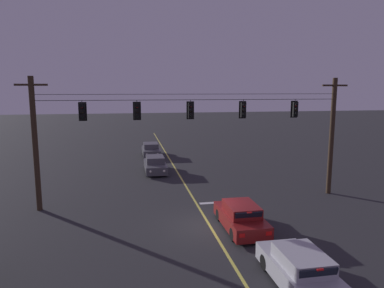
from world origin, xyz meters
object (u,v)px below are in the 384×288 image
Objects in this scene: traffic_light_centre at (191,110)px; traffic_light_right_inner at (243,110)px; car_waiting_second_near at (301,270)px; car_waiting_near_lane at (241,217)px; car_oncoming_trailing at (151,150)px; car_oncoming_lead at (155,165)px; traffic_light_rightmost at (295,109)px; traffic_light_leftmost at (82,112)px; traffic_light_left_inner at (137,111)px.

traffic_light_centre and traffic_light_right_inner have the same top height.
traffic_light_right_inner is 0.28× the size of car_waiting_second_near.
car_waiting_near_lane is 0.98× the size of car_oncoming_trailing.
traffic_light_centre is 10.11m from car_oncoming_lead.
car_oncoming_trailing is 1.02× the size of car_waiting_second_near.
car_oncoming_lead and car_waiting_second_near have the same top height.
traffic_light_rightmost is 13.19m from car_oncoming_lead.
traffic_light_rightmost is 0.28× the size of car_oncoming_trailing.
traffic_light_right_inner is (9.92, 0.00, 0.00)m from traffic_light_leftmost.
traffic_light_rightmost is at bearing 0.00° from traffic_light_centre.
traffic_light_rightmost is at bearing 0.00° from traffic_light_leftmost.
car_oncoming_lead is at bearing 104.08° from car_waiting_near_lane.
traffic_light_leftmost is 0.28× the size of car_oncoming_lead.
traffic_light_left_inner reaches higher than car_waiting_near_lane.
traffic_light_right_inner is 3.57m from traffic_light_rightmost.
car_oncoming_lead is at bearing 101.41° from car_waiting_second_near.
car_waiting_near_lane is at bearing -108.81° from traffic_light_right_inner.
traffic_light_left_inner is 17.02m from car_oncoming_trailing.
traffic_light_rightmost is at bearing 0.00° from traffic_light_right_inner.
traffic_light_centre is 0.28× the size of car_oncoming_trailing.
car_oncoming_lead is (1.67, 8.50, -5.23)m from traffic_light_left_inner.
car_oncoming_lead is at bearing 100.87° from traffic_light_centre.
traffic_light_left_inner reaches higher than car_oncoming_trailing.
traffic_light_rightmost is 8.91m from car_waiting_near_lane.
traffic_light_centre is at bearing 109.39° from car_waiting_near_lane.
traffic_light_leftmost is 10.93m from car_waiting_near_lane.
car_waiting_near_lane is (1.74, -4.94, -5.23)m from traffic_light_centre.
traffic_light_right_inner is at bearing 0.00° from traffic_light_left_inner.
traffic_light_right_inner reaches higher than car_waiting_second_near.
car_oncoming_lead is at bearing 135.43° from traffic_light_rightmost.
car_waiting_near_lane is at bearing -136.77° from traffic_light_rightmost.
traffic_light_leftmost and traffic_light_right_inner have the same top height.
traffic_light_centre is 0.28× the size of car_oncoming_lead.
traffic_light_centre is at bearing 0.00° from traffic_light_left_inner.
traffic_light_centre is 1.00× the size of traffic_light_right_inner.
traffic_light_leftmost is at bearing -107.22° from car_oncoming_trailing.
car_waiting_near_lane is at bearing 94.72° from car_waiting_second_near.
traffic_light_left_inner reaches higher than car_waiting_second_near.
traffic_light_right_inner is at bearing -72.98° from car_oncoming_trailing.
traffic_light_left_inner and traffic_light_right_inner have the same top height.
traffic_light_rightmost is 0.28× the size of car_waiting_near_lane.
car_oncoming_lead is 19.33m from car_waiting_second_near.
car_waiting_second_near is (-4.80, -10.45, -5.23)m from traffic_light_rightmost.
traffic_light_left_inner is at bearing 180.00° from traffic_light_centre.
car_waiting_near_lane is at bearing -81.23° from car_oncoming_trailing.
traffic_light_left_inner is at bearing 180.00° from traffic_light_rightmost.
car_oncoming_trailing is at bearing 107.02° from traffic_light_right_inner.
traffic_light_right_inner is 0.28× the size of car_waiting_near_lane.
car_waiting_second_near is (3.82, -18.95, 0.00)m from car_oncoming_lead.
traffic_light_rightmost reaches higher than car_oncoming_trailing.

